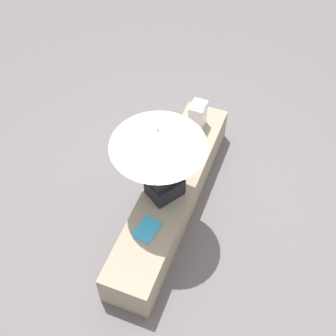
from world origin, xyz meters
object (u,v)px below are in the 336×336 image
magazine (147,229)px  handbag_black (198,116)px  person_seated (165,170)px  parasol (158,138)px

magazine → handbag_black: bearing=10.2°
person_seated → parasol: size_ratio=0.85×
person_seated → parasol: bearing=161.5°
magazine → parasol: bearing=14.3°
handbag_black → magazine: (-1.54, 0.00, -0.17)m
magazine → person_seated: bearing=10.5°
parasol → handbag_black: bearing=-1.6°
person_seated → magazine: 0.62m
person_seated → parasol: (-0.08, 0.03, 0.54)m
parasol → magazine: parasol is taller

